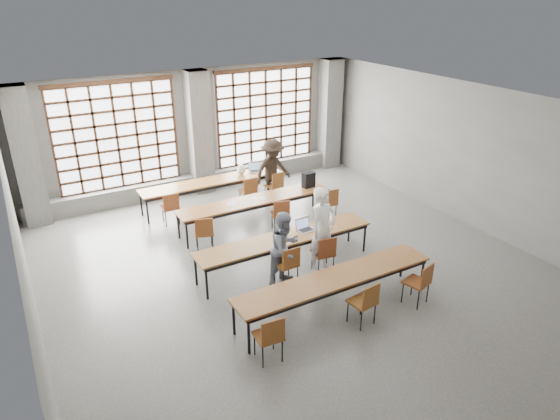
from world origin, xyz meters
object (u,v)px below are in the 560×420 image
(chair_back_left, at_px, (171,205))
(laptop_back, at_px, (255,169))
(phone, at_px, (295,237))
(red_pouch, at_px, (268,333))
(desk_row_b, at_px, (255,202))
(green_box, at_px, (281,234))
(chair_back_right, at_px, (275,184))
(student_back, at_px, (273,170))
(mouse, at_px, (323,227))
(laptop_front, at_px, (304,227))
(chair_mid_centre, at_px, (281,212))
(student_male, at_px, (323,231))
(desk_row_c, at_px, (285,240))
(student_female, at_px, (285,248))
(chair_near_left, at_px, (270,334))
(plastic_bag, at_px, (241,169))
(desk_row_a, at_px, (213,183))
(chair_near_right, at_px, (421,280))
(chair_front_left, at_px, (288,262))
(chair_mid_right, at_px, (329,201))
(chair_front_right, at_px, (325,251))
(chair_near_mid, at_px, (366,300))
(chair_back_mid, at_px, (249,189))
(backpack, at_px, (308,180))
(chair_mid_left, at_px, (204,231))
(desk_row_d, at_px, (335,280))

(chair_back_left, xyz_separation_m, laptop_back, (2.77, 0.74, 0.25))
(phone, relative_size, red_pouch, 0.65)
(desk_row_b, bearing_deg, green_box, -101.92)
(chair_back_right, bearing_deg, chair_back_left, -179.99)
(student_back, xyz_separation_m, mouse, (-0.62, -3.40, -0.14))
(laptop_front, distance_m, red_pouch, 3.36)
(chair_mid_centre, distance_m, laptop_back, 2.56)
(student_male, relative_size, laptop_back, 4.41)
(desk_row_c, height_order, chair_mid_centre, chair_mid_centre)
(chair_back_left, bearing_deg, mouse, -53.93)
(student_female, distance_m, student_back, 4.31)
(chair_back_left, xyz_separation_m, chair_near_left, (-0.27, -5.70, 0.00))
(desk_row_b, relative_size, plastic_bag, 13.99)
(desk_row_a, bearing_deg, chair_back_left, -155.93)
(desk_row_a, xyz_separation_m, student_male, (0.63, -4.38, 0.29))
(mouse, bearing_deg, chair_mid_centre, 97.08)
(desk_row_a, relative_size, chair_near_left, 4.55)
(chair_back_left, height_order, chair_near_right, same)
(chair_front_left, relative_size, plastic_bag, 3.08)
(chair_mid_right, height_order, laptop_front, laptop_front)
(chair_back_right, xyz_separation_m, red_pouch, (-3.29, -5.62, -0.04))
(student_back, bearing_deg, mouse, -107.74)
(chair_front_right, xyz_separation_m, phone, (-0.41, 0.53, 0.20))
(student_female, relative_size, red_pouch, 7.79)
(student_female, bearing_deg, desk_row_c, 38.62)
(chair_near_mid, height_order, chair_near_right, same)
(chair_back_mid, bearing_deg, chair_back_right, 0.06)
(desk_row_a, relative_size, plastic_bag, 13.99)
(chair_mid_centre, height_order, student_male, student_male)
(chair_front_left, bearing_deg, laptop_back, 70.50)
(desk_row_b, distance_m, chair_near_mid, 4.59)
(chair_near_mid, distance_m, student_female, 2.03)
(chair_front_right, relative_size, backpack, 2.20)
(student_male, height_order, phone, student_male)
(chair_back_left, relative_size, red_pouch, 4.40)
(chair_mid_left, relative_size, chair_mid_centre, 1.00)
(chair_back_left, relative_size, mouse, 8.98)
(student_male, distance_m, student_female, 0.92)
(desk_row_b, relative_size, green_box, 16.00)
(plastic_bag, bearing_deg, chair_mid_centre, -92.63)
(chair_mid_left, relative_size, backpack, 2.20)
(chair_mid_right, distance_m, student_back, 2.01)
(desk_row_a, bearing_deg, desk_row_d, -89.75)
(student_male, xyz_separation_m, red_pouch, (-2.30, -1.87, -0.45))
(student_male, bearing_deg, chair_front_right, -114.04)
(chair_front_left, bearing_deg, chair_mid_right, 40.74)
(chair_back_right, relative_size, student_female, 0.56)
(desk_row_c, distance_m, chair_mid_right, 2.66)
(chair_back_right, distance_m, student_male, 3.91)
(student_male, bearing_deg, laptop_front, 76.86)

